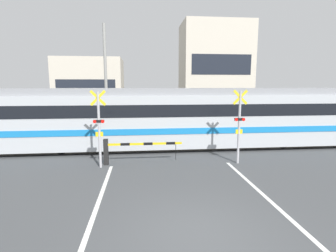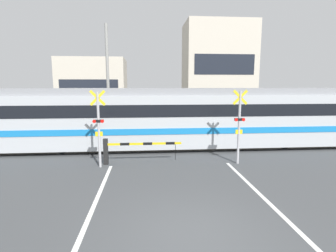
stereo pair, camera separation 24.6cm
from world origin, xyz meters
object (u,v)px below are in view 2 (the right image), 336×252
(crossing_signal_right, at_px, (239,123))
(pedestrian, at_px, (155,120))
(commuter_train, at_px, (176,117))
(crossing_signal_left, at_px, (99,125))
(crossing_barrier_near, at_px, (124,148))
(crossing_barrier_far, at_px, (192,127))

(crossing_signal_right, relative_size, pedestrian, 2.14)
(commuter_train, distance_m, crossing_signal_left, 4.95)
(pedestrian, bearing_deg, commuter_train, -79.96)
(crossing_signal_left, bearing_deg, pedestrian, 72.70)
(crossing_signal_left, xyz_separation_m, pedestrian, (2.75, 8.84, -0.97))
(crossing_barrier_near, height_order, crossing_signal_right, crossing_signal_right)
(commuter_train, xyz_separation_m, crossing_barrier_far, (1.48, 2.92, -1.08))
(crossing_barrier_far, bearing_deg, crossing_signal_left, -130.30)
(crossing_barrier_far, relative_size, crossing_signal_left, 1.05)
(crossing_signal_left, bearing_deg, crossing_barrier_near, 20.13)
(commuter_train, bearing_deg, crossing_barrier_far, 63.12)
(crossing_barrier_far, xyz_separation_m, crossing_signal_left, (-5.23, -6.16, 1.13))
(crossing_signal_right, height_order, pedestrian, crossing_signal_right)
(crossing_barrier_far, bearing_deg, crossing_barrier_near, -125.88)
(commuter_train, height_order, crossing_barrier_near, commuter_train)
(commuter_train, distance_m, crossing_signal_right, 4.11)
(crossing_barrier_near, relative_size, pedestrian, 2.25)
(crossing_barrier_far, relative_size, pedestrian, 2.25)
(crossing_barrier_near, bearing_deg, crossing_signal_right, -4.20)
(pedestrian, bearing_deg, crossing_signal_left, -107.30)
(crossing_barrier_near, bearing_deg, crossing_barrier_far, 54.12)
(crossing_barrier_far, bearing_deg, pedestrian, 132.71)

